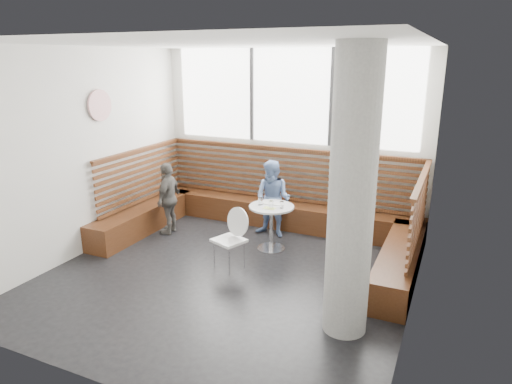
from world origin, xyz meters
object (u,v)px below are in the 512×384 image
at_px(cafe_chair, 231,233).
at_px(concrete_column, 352,197).
at_px(child_left, 169,198).
at_px(child_back, 273,199).
at_px(adult_man, 348,208).
at_px(cafe_table, 271,218).

bearing_deg(cafe_chair, concrete_column, -4.20).
relative_size(cafe_chair, child_left, 0.71).
bearing_deg(child_back, cafe_chair, -89.91).
height_order(adult_man, child_back, adult_man).
bearing_deg(cafe_chair, child_back, 107.73).
height_order(cafe_table, child_back, child_back).
distance_m(concrete_column, child_left, 4.10).
relative_size(cafe_chair, child_back, 0.68).
height_order(concrete_column, child_back, concrete_column).
distance_m(adult_man, child_left, 3.19).
relative_size(concrete_column, adult_man, 1.80).
distance_m(cafe_table, child_left, 1.95).
bearing_deg(child_back, child_left, -156.87).
distance_m(cafe_chair, adult_man, 1.78).
relative_size(cafe_table, cafe_chair, 0.82).
height_order(concrete_column, adult_man, concrete_column).
bearing_deg(concrete_column, child_left, 154.55).
bearing_deg(child_left, child_back, 100.93).
relative_size(child_back, child_left, 1.05).
height_order(child_back, child_left, child_back).
bearing_deg(cafe_chair, adult_man, 49.87).
distance_m(concrete_column, adult_man, 1.94).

